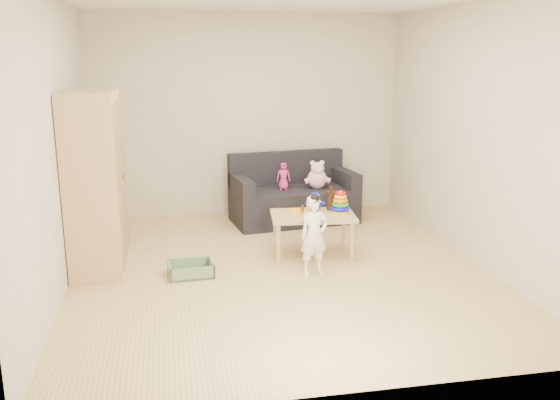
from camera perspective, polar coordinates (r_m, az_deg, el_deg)
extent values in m
plane|color=tan|center=(5.92, -0.02, -6.72)|extent=(4.50, 4.50, 0.00)
plane|color=beige|center=(7.80, -3.16, 8.11)|extent=(4.00, 0.00, 4.00)
plane|color=beige|center=(3.45, 7.02, 0.65)|extent=(4.00, 0.00, 4.00)
plane|color=beige|center=(5.58, -20.71, 4.93)|extent=(0.00, 4.50, 4.50)
plane|color=beige|center=(6.28, 18.30, 6.03)|extent=(0.00, 4.50, 4.50)
cube|color=tan|center=(6.02, -17.37, 1.65)|extent=(0.49, 0.97, 1.75)
cube|color=black|center=(7.53, 1.35, -0.47)|extent=(1.62, 0.97, 0.43)
cube|color=tan|center=(6.26, 3.16, -3.38)|extent=(0.92, 0.64, 0.46)
imported|color=white|center=(5.70, 3.31, -3.53)|extent=(0.30, 0.23, 0.76)
imported|color=#E92B88|center=(7.38, 0.34, 2.29)|extent=(0.18, 0.14, 0.33)
cylinder|color=yellow|center=(6.28, 5.80, -1.10)|extent=(0.19, 0.19, 0.02)
cylinder|color=silver|center=(6.25, 5.82, -0.12)|extent=(0.02, 0.02, 0.22)
torus|color=#140DD8|center=(6.27, 5.81, -0.81)|extent=(0.20, 0.20, 0.04)
torus|color=#208A15|center=(6.26, 5.82, -0.42)|extent=(0.18, 0.18, 0.04)
torus|color=orange|center=(6.25, 5.83, -0.03)|extent=(0.16, 0.16, 0.04)
torus|color=#FFB00D|center=(6.24, 5.84, 0.33)|extent=(0.13, 0.13, 0.04)
torus|color=red|center=(6.23, 5.84, 0.67)|extent=(0.11, 0.11, 0.04)
cylinder|color=black|center=(6.36, 4.90, -0.07)|extent=(0.09, 0.09, 0.20)
cylinder|color=black|center=(6.33, 4.93, 0.95)|extent=(0.04, 0.04, 0.06)
cylinder|color=black|center=(6.32, 4.93, 1.24)|extent=(0.05, 0.05, 0.02)
cube|color=yellow|center=(6.28, 1.95, -1.07)|extent=(0.23, 0.23, 0.02)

